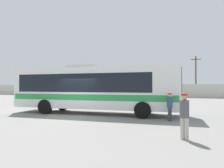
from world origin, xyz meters
The scene contains 11 objects.
ground_plane centered at (0.00, 10.00, 0.00)m, with size 300.00×300.00×0.00m, color gray.
perimeter_wall centered at (0.00, 26.03, 1.19)m, with size 80.00×0.30×2.39m, color beige.
coach_bus_white_green centered at (0.47, 1.70, 1.90)m, with size 12.10×3.10×3.56m.
attendant_by_bus_door centered at (6.00, 0.22, 0.90)m, with size 0.42×0.42×1.59m.
passenger_waiting_on_apron centered at (6.73, -3.71, 0.97)m, with size 0.44×0.44×1.71m.
parked_car_leftmost_red centered at (-13.03, 21.50, 0.78)m, with size 4.36×2.24×1.47m.
parked_car_second_silver centered at (-7.43, 21.48, 0.80)m, with size 4.04×2.03×1.52m.
parked_car_third_silver centered at (-1.93, 22.12, 0.77)m, with size 4.37×2.06×1.45m.
utility_pole_near centered at (9.24, 28.92, 4.02)m, with size 1.80×0.24×7.69m.
roadside_tree_left centered at (-16.90, 32.71, 4.73)m, with size 4.40×4.40×6.61m.
roadside_tree_midleft centered at (-9.06, 30.33, 4.51)m, with size 3.88×3.88×6.17m.
Camera 1 is at (6.61, -11.62, 1.97)m, focal length 32.00 mm.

